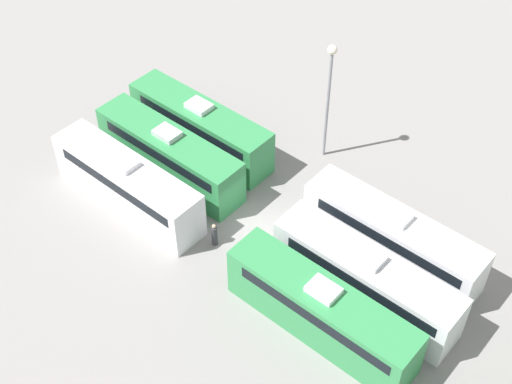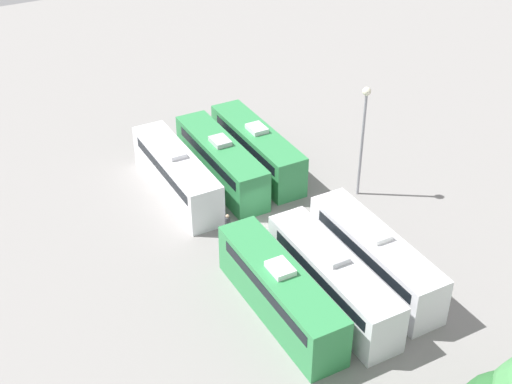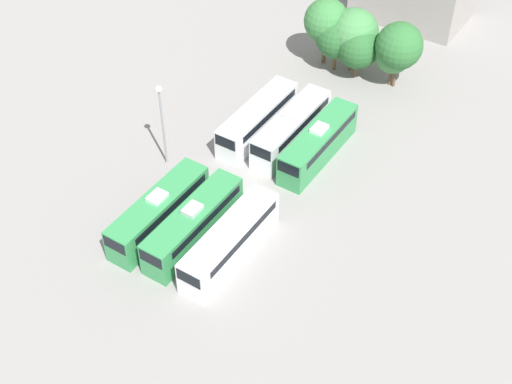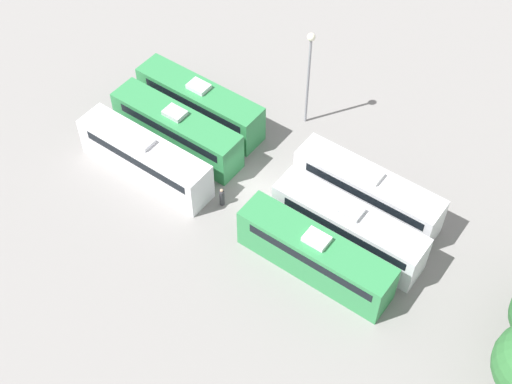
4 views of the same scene
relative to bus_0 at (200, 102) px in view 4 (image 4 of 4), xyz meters
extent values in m
plane|color=gray|center=(3.37, 7.75, -1.76)|extent=(111.50, 111.50, 0.00)
cube|color=#338C4C|center=(0.00, -0.03, -0.16)|extent=(2.46, 10.83, 3.20)
cube|color=black|center=(0.00, 0.24, 0.74)|extent=(2.50, 9.21, 0.71)
cube|color=black|center=(0.00, -5.44, 0.74)|extent=(2.17, 0.08, 1.12)
cube|color=silver|center=(0.00, -0.03, 1.62)|extent=(1.20, 1.60, 0.35)
cube|color=#338C4C|center=(3.27, 0.38, -0.16)|extent=(2.46, 10.83, 3.20)
cube|color=black|center=(3.27, 0.66, 0.74)|extent=(2.50, 9.21, 0.71)
cube|color=black|center=(3.27, -5.02, 0.74)|extent=(2.17, 0.08, 1.12)
cube|color=#B2B2B7|center=(3.27, 0.38, 1.62)|extent=(1.20, 1.60, 0.35)
cube|color=silver|center=(6.85, 0.41, -0.16)|extent=(2.46, 10.83, 3.20)
cube|color=black|center=(6.85, 0.68, 0.74)|extent=(2.50, 9.21, 0.71)
cube|color=black|center=(6.85, -4.99, 0.74)|extent=(2.17, 0.08, 1.12)
cube|color=silver|center=(6.85, 0.41, 1.62)|extent=(1.20, 1.60, 0.35)
cube|color=white|center=(0.04, 15.01, -0.16)|extent=(2.46, 10.83, 3.20)
cube|color=black|center=(0.04, 15.28, 0.74)|extent=(2.50, 9.21, 0.71)
cube|color=black|center=(0.04, 9.60, 0.74)|extent=(2.17, 0.08, 1.12)
cube|color=white|center=(0.04, 15.01, 1.62)|extent=(1.20, 1.60, 0.35)
cube|color=silver|center=(3.48, 15.56, -0.16)|extent=(2.46, 10.83, 3.20)
cube|color=black|center=(3.48, 15.83, 0.74)|extent=(2.50, 9.21, 0.71)
cube|color=black|center=(3.48, 10.15, 0.74)|extent=(2.17, 0.08, 1.12)
cube|color=#B2B2B7|center=(3.48, 15.56, 1.62)|extent=(1.20, 1.60, 0.35)
cube|color=#338C4C|center=(6.70, 15.02, -0.16)|extent=(2.46, 10.83, 3.20)
cube|color=black|center=(6.70, 15.29, 0.74)|extent=(2.50, 9.21, 0.71)
cube|color=black|center=(6.70, 9.61, 0.74)|extent=(2.17, 0.08, 1.12)
cube|color=white|center=(6.70, 15.02, 1.62)|extent=(1.20, 1.60, 0.35)
cylinder|color=#333338|center=(5.88, 6.69, -1.07)|extent=(0.36, 0.36, 1.37)
sphere|color=tan|center=(5.88, 6.69, -0.27)|extent=(0.24, 0.24, 0.24)
cylinder|color=gray|center=(-4.69, 6.77, 2.25)|extent=(0.20, 0.20, 8.03)
sphere|color=#EAE5C6|center=(-4.69, 6.77, 6.45)|extent=(0.60, 0.60, 0.60)
camera|label=1|loc=(25.46, 26.69, 29.94)|focal=50.00mm
camera|label=2|loc=(22.62, 41.47, 27.02)|focal=50.00mm
camera|label=3|loc=(29.61, -30.87, 41.57)|focal=50.00mm
camera|label=4|loc=(30.31, 27.59, 37.88)|focal=50.00mm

